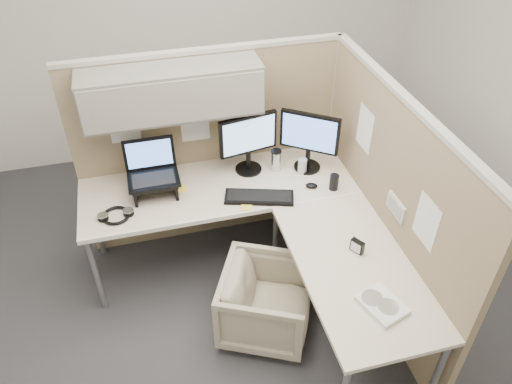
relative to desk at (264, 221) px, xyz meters
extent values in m
plane|color=#2F2E33|center=(-0.12, -0.13, -0.69)|extent=(4.50, 4.50, 0.00)
cube|color=#937F60|center=(-0.22, 0.77, 0.11)|extent=(2.00, 0.05, 1.60)
cube|color=#A8A399|center=(-0.22, 0.77, 0.93)|extent=(2.00, 0.06, 0.03)
cube|color=slate|center=(-0.47, 0.62, 0.73)|extent=(1.20, 0.34, 0.34)
cube|color=gray|center=(-0.47, 0.45, 0.73)|extent=(1.18, 0.01, 0.30)
plane|color=white|center=(-0.82, 0.75, 0.46)|extent=(0.26, 0.00, 0.26)
plane|color=white|center=(-0.32, 0.75, 0.39)|extent=(0.26, 0.00, 0.26)
cube|color=#937F60|center=(0.78, -0.23, 0.11)|extent=(0.05, 2.00, 1.60)
cube|color=#A8A399|center=(0.78, -0.23, 0.93)|extent=(0.06, 2.00, 0.03)
cube|color=#A8A399|center=(0.78, 0.77, 0.11)|extent=(0.06, 0.06, 1.60)
cube|color=silver|center=(0.75, -0.38, 0.27)|extent=(0.02, 0.20, 0.12)
cube|color=gray|center=(0.73, -0.38, 0.27)|extent=(0.00, 0.16, 0.09)
plane|color=white|center=(0.75, 0.17, 0.51)|extent=(0.00, 0.26, 0.26)
plane|color=white|center=(0.75, -0.68, 0.41)|extent=(0.00, 0.26, 0.26)
cube|color=beige|center=(-0.22, 0.41, 0.03)|extent=(2.00, 0.68, 0.03)
cube|color=beige|center=(0.41, -0.58, 0.03)|extent=(0.68, 1.30, 0.03)
cube|color=white|center=(-0.22, 0.07, 0.03)|extent=(2.00, 0.02, 0.03)
cylinder|color=gray|center=(-1.17, 0.12, -0.34)|extent=(0.04, 0.04, 0.70)
cylinder|color=gray|center=(-1.17, 0.70, -0.34)|extent=(0.04, 0.04, 0.70)
cylinder|color=gray|center=(0.71, -1.18, -0.34)|extent=(0.04, 0.04, 0.70)
cylinder|color=gray|center=(0.13, 0.12, -0.34)|extent=(0.04, 0.04, 0.70)
imported|color=#B29F8E|center=(-0.08, -0.35, -0.39)|extent=(0.74, 0.75, 0.59)
cylinder|color=black|center=(0.03, 0.55, 0.05)|extent=(0.20, 0.20, 0.02)
cylinder|color=black|center=(0.03, 0.55, 0.13)|extent=(0.04, 0.04, 0.15)
cube|color=black|center=(0.03, 0.55, 0.36)|extent=(0.44, 0.11, 0.30)
cube|color=#8ABBEE|center=(0.03, 0.53, 0.36)|extent=(0.39, 0.07, 0.26)
cylinder|color=black|center=(0.47, 0.46, 0.05)|extent=(0.20, 0.20, 0.02)
cylinder|color=black|center=(0.47, 0.46, 0.13)|extent=(0.04, 0.04, 0.15)
cube|color=black|center=(0.47, 0.46, 0.36)|extent=(0.38, 0.29, 0.30)
cube|color=#5D95FE|center=(0.46, 0.44, 0.36)|extent=(0.33, 0.24, 0.26)
cube|color=black|center=(-0.68, 0.43, 0.16)|extent=(0.31, 0.25, 0.02)
cube|color=black|center=(-0.83, 0.43, 0.11)|extent=(0.02, 0.23, 0.13)
cube|color=black|center=(-0.54, 0.43, 0.11)|extent=(0.02, 0.23, 0.13)
cube|color=black|center=(-0.68, 0.43, 0.18)|extent=(0.36, 0.25, 0.02)
cube|color=black|center=(-0.68, 0.58, 0.30)|extent=(0.36, 0.06, 0.23)
cube|color=#598CF2|center=(-0.68, 0.57, 0.30)|extent=(0.31, 0.04, 0.18)
cube|color=black|center=(0.02, 0.19, 0.05)|extent=(0.51, 0.30, 0.02)
ellipsoid|color=black|center=(0.42, 0.22, 0.06)|extent=(0.10, 0.08, 0.03)
cylinder|color=silver|center=(0.23, 0.50, 0.12)|extent=(0.08, 0.08, 0.16)
cylinder|color=black|center=(0.23, 0.50, 0.21)|extent=(0.08, 0.08, 0.01)
cylinder|color=black|center=(0.56, 0.16, 0.10)|extent=(0.07, 0.07, 0.12)
cylinder|color=silver|center=(0.41, 0.41, 0.10)|extent=(0.07, 0.07, 0.12)
cube|color=#FDE442|center=(-0.09, 0.12, 0.05)|extent=(0.09, 0.09, 0.01)
cube|color=#FDE442|center=(-0.50, 0.44, 0.05)|extent=(0.10, 0.10, 0.01)
torus|color=black|center=(-0.97, 0.25, 0.06)|extent=(0.20, 0.20, 0.02)
cylinder|color=black|center=(-1.05, 0.25, 0.06)|extent=(0.07, 0.07, 0.03)
cylinder|color=black|center=(-0.88, 0.25, 0.06)|extent=(0.07, 0.07, 0.03)
cube|color=white|center=(0.43, -0.90, 0.06)|extent=(0.26, 0.30, 0.03)
cylinder|color=silver|center=(0.45, -0.93, 0.07)|extent=(0.12, 0.12, 0.00)
cylinder|color=silver|center=(0.39, -0.85, 0.08)|extent=(0.12, 0.12, 0.00)
cube|color=black|center=(0.47, -0.46, 0.09)|extent=(0.07, 0.09, 0.09)
cube|color=white|center=(0.45, -0.47, 0.09)|extent=(0.04, 0.06, 0.07)
camera|label=1|loc=(-0.70, -2.43, 2.28)|focal=35.00mm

